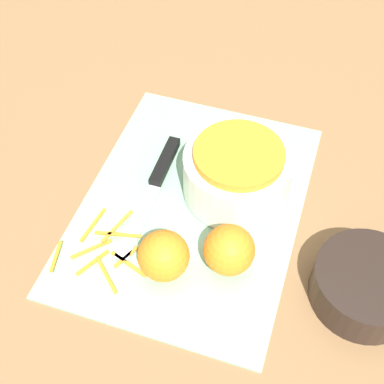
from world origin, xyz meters
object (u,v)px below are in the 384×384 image
(knife, at_px, (159,174))
(orange_left, at_px, (162,255))
(orange_right, at_px, (229,250))
(bowl_speckled, at_px, (237,172))
(bowl_dark, at_px, (366,285))

(knife, xyz_separation_m, orange_left, (0.17, 0.07, 0.03))
(orange_right, bearing_deg, bowl_speckled, -169.28)
(bowl_speckled, distance_m, bowl_dark, 0.26)
(bowl_dark, distance_m, knife, 0.37)
(orange_left, height_order, orange_right, same)
(bowl_dark, relative_size, orange_right, 2.01)
(bowl_dark, xyz_separation_m, orange_left, (0.05, -0.29, 0.01))
(orange_left, xyz_separation_m, orange_right, (-0.04, 0.09, 0.00))
(bowl_speckled, bearing_deg, knife, -84.42)
(bowl_dark, bearing_deg, bowl_speckled, -119.99)
(orange_left, bearing_deg, knife, -158.02)
(orange_left, bearing_deg, bowl_speckled, 160.96)
(orange_left, distance_m, orange_right, 0.10)
(bowl_dark, bearing_deg, orange_right, -86.32)
(bowl_speckled, height_order, bowl_dark, bowl_speckled)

